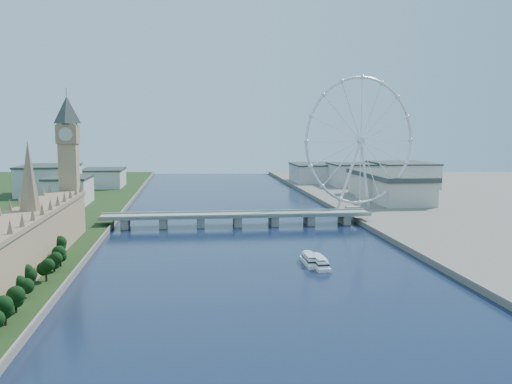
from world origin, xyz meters
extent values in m
cube|color=tan|center=(-128.00, 170.00, 17.00)|extent=(24.00, 200.00, 28.00)
cone|color=#937A59|center=(-128.00, 170.00, 53.00)|extent=(12.00, 12.00, 40.00)
cube|color=tan|center=(-128.00, 278.00, 43.00)|extent=(13.00, 13.00, 80.00)
cube|color=#937A59|center=(-128.00, 278.00, 75.00)|extent=(15.00, 15.00, 14.00)
pyramid|color=#2D3833|center=(-128.00, 278.00, 103.00)|extent=(20.02, 20.02, 20.00)
cube|color=gray|center=(0.00, 300.00, 8.50)|extent=(220.00, 22.00, 2.00)
cube|color=gray|center=(-90.00, 300.00, 3.75)|extent=(6.00, 20.00, 7.50)
cube|color=gray|center=(-60.00, 300.00, 3.75)|extent=(6.00, 20.00, 7.50)
cube|color=gray|center=(-30.00, 300.00, 3.75)|extent=(6.00, 20.00, 7.50)
cube|color=gray|center=(0.00, 300.00, 3.75)|extent=(6.00, 20.00, 7.50)
cube|color=gray|center=(30.00, 300.00, 3.75)|extent=(6.00, 20.00, 7.50)
cube|color=gray|center=(60.00, 300.00, 3.75)|extent=(6.00, 20.00, 7.50)
cube|color=gray|center=(90.00, 300.00, 3.75)|extent=(6.00, 20.00, 7.50)
torus|color=silver|center=(120.00, 355.00, 68.00)|extent=(113.60, 39.12, 118.60)
cylinder|color=silver|center=(120.00, 355.00, 68.00)|extent=(7.25, 6.61, 6.00)
cube|color=gray|center=(117.00, 365.00, 4.00)|extent=(14.00, 10.00, 2.00)
cube|color=beige|center=(-160.00, 430.00, 16.00)|extent=(40.00, 60.00, 26.00)
cube|color=beige|center=(-200.00, 520.00, 19.00)|extent=(60.00, 80.00, 32.00)
cube|color=beige|center=(-150.00, 600.00, 14.00)|extent=(50.00, 70.00, 22.00)
cube|color=beige|center=(180.00, 580.00, 17.00)|extent=(60.00, 60.00, 28.00)
cube|color=beige|center=(240.00, 560.00, 18.00)|extent=(70.00, 90.00, 30.00)
cube|color=beige|center=(140.00, 640.00, 15.00)|extent=(60.00, 80.00, 24.00)
camera|label=1|loc=(-38.71, -160.43, 79.46)|focal=40.00mm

